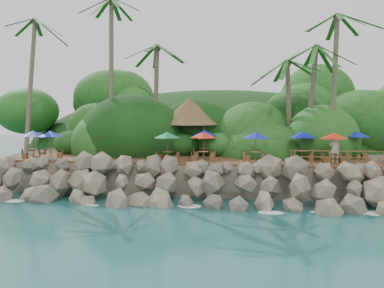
# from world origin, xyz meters

# --- Properties ---
(ground) EXTENTS (140.00, 140.00, 0.00)m
(ground) POSITION_xyz_m (0.00, 0.00, 0.00)
(ground) COLOR #19514F
(ground) RESTS_ON ground
(land_base) EXTENTS (32.00, 25.20, 2.10)m
(land_base) POSITION_xyz_m (0.00, 16.00, 1.05)
(land_base) COLOR gray
(land_base) RESTS_ON ground
(jungle_hill) EXTENTS (44.80, 28.00, 15.40)m
(jungle_hill) POSITION_xyz_m (0.00, 23.50, 0.00)
(jungle_hill) COLOR #143811
(jungle_hill) RESTS_ON ground
(seawall) EXTENTS (29.00, 4.00, 2.30)m
(seawall) POSITION_xyz_m (0.00, 2.00, 1.15)
(seawall) COLOR gray
(seawall) RESTS_ON ground
(terrace) EXTENTS (26.00, 5.00, 0.20)m
(terrace) POSITION_xyz_m (0.00, 6.00, 2.20)
(terrace) COLOR brown
(terrace) RESTS_ON land_base
(jungle_foliage) EXTENTS (44.00, 16.00, 12.00)m
(jungle_foliage) POSITION_xyz_m (0.00, 15.00, 0.00)
(jungle_foliage) COLOR #143811
(jungle_foliage) RESTS_ON ground
(foam_line) EXTENTS (25.20, 0.80, 0.06)m
(foam_line) POSITION_xyz_m (0.00, 0.30, 0.03)
(foam_line) COLOR white
(foam_line) RESTS_ON ground
(palms) EXTENTS (30.37, 6.80, 13.88)m
(palms) POSITION_xyz_m (0.28, 8.62, 12.07)
(palms) COLOR brown
(palms) RESTS_ON ground
(palapa) EXTENTS (5.05, 5.05, 4.60)m
(palapa) POSITION_xyz_m (-0.86, 9.90, 5.79)
(palapa) COLOR brown
(palapa) RESTS_ON ground
(dining_clusters) EXTENTS (25.49, 5.09, 2.04)m
(dining_clusters) POSITION_xyz_m (0.09, 5.76, 4.00)
(dining_clusters) COLOR brown
(dining_clusters) RESTS_ON terrace
(railing) EXTENTS (6.10, 0.10, 1.00)m
(railing) POSITION_xyz_m (9.88, 3.65, 2.91)
(railing) COLOR brown
(railing) RESTS_ON terrace
(waiter) EXTENTS (0.73, 0.53, 1.86)m
(waiter) POSITION_xyz_m (9.90, 5.23, 3.23)
(waiter) COLOR white
(waiter) RESTS_ON terrace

